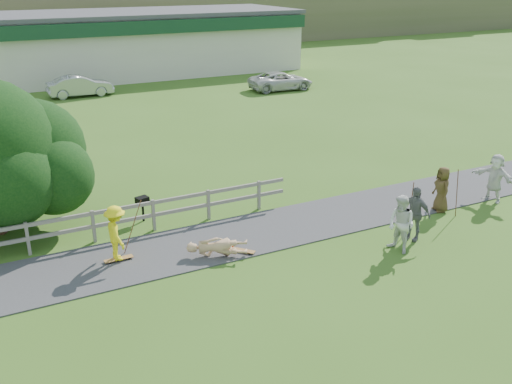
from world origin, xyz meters
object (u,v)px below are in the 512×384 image
spectator_d (495,178)px  skater_fallen (217,247)px  spectator_a (401,225)px  bbq (143,209)px  skater_rider (116,236)px  spectator_b (414,213)px  car_white (281,81)px  spectator_c (442,189)px  car_silver (80,86)px

spectator_d → skater_fallen: bearing=-105.9°
spectator_a → bbq: size_ratio=2.05×
skater_rider → spectator_b: bearing=-109.0°
car_white → spectator_a: bearing=161.0°
skater_fallen → spectator_d: (11.19, -0.56, 0.60)m
spectator_c → bbq: bearing=-97.9°
skater_rider → car_white: size_ratio=0.36×
skater_fallen → spectator_c: size_ratio=1.09×
spectator_d → car_silver: spectator_d is taller
spectator_b → spectator_d: size_ratio=0.98×
spectator_b → car_white: bearing=135.7°
skater_rider → spectator_a: (8.00, -3.33, 0.07)m
skater_rider → spectator_d: bearing=-98.3°
spectator_c → spectator_b: bearing=-47.2°
spectator_a → skater_rider: bearing=-123.4°
spectator_b → spectator_c: bearing=93.9°
spectator_b → spectator_c: (2.52, 1.37, -0.07)m
spectator_a → spectator_d: 6.19m
skater_rider → bbq: (1.55, 2.60, -0.40)m
skater_rider → skater_fallen: 3.02m
car_white → skater_rider: bearing=142.5°
spectator_d → car_silver: bearing=-172.5°
skater_fallen → spectator_b: 6.47m
bbq → skater_fallen: bearing=-85.9°
skater_rider → spectator_c: bearing=-98.8°
spectator_d → bbq: size_ratio=2.07×
spectator_a → bbq: 8.78m
skater_fallen → spectator_d: spectator_d is taller
spectator_b → bbq: size_ratio=2.03×
spectator_d → bbq: 13.13m
skater_fallen → spectator_a: (5.23, -2.24, 0.59)m
spectator_b → car_silver: 28.65m
skater_fallen → spectator_d: size_ratio=0.99×
skater_fallen → car_white: (14.71, 22.10, 0.33)m
spectator_a → spectator_b: size_ratio=1.01×
skater_rider → spectator_b: size_ratio=0.93×
bbq → spectator_b: bearing=-50.4°
car_white → bbq: (-15.93, -18.41, -0.21)m
skater_rider → spectator_c: skater_rider is taller
spectator_c → car_silver: (-7.63, 26.82, -0.12)m
spectator_d → spectator_a: bearing=-87.3°
skater_fallen → spectator_a: size_ratio=1.00×
spectator_a → car_silver: spectator_a is taller
spectator_d → bbq: spectator_d is taller
skater_fallen → car_white: car_white is taller
skater_rider → bbq: size_ratio=1.90×
skater_rider → spectator_d: 14.06m
spectator_b → spectator_d: bearing=78.7°
spectator_a → car_white: size_ratio=0.39×
skater_fallen → bbq: size_ratio=2.05×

